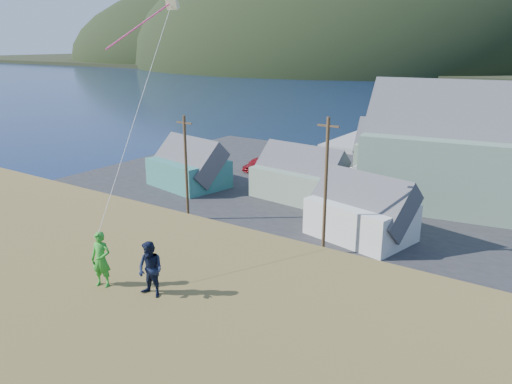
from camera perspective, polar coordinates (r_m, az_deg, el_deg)
ground at (r=34.54m, az=9.96°, el=-8.78°), size 900.00×900.00×0.00m
grass_strip at (r=32.87m, az=8.50°, el=-10.00°), size 110.00×8.00×0.10m
waterfront_lot at (r=49.55m, az=18.14°, el=-1.30°), size 72.00×36.00×0.12m
wharf at (r=72.51m, az=18.82°, el=4.56°), size 26.00×14.00×0.90m
shed_teal at (r=52.66m, az=-7.72°, el=3.08°), size 9.00×7.06×6.35m
shed_palegreen_near at (r=48.40m, az=4.97°, el=1.96°), size 9.20×6.27×6.31m
shed_white at (r=39.17m, az=11.96°, el=-1.97°), size 8.77×6.79×6.22m
shed_palegreen_far at (r=60.08m, az=16.73°, el=4.72°), size 12.21×8.40×7.54m
utility_poles at (r=34.31m, az=10.53°, el=-0.45°), size 31.20×0.24×9.84m
parked_cars at (r=55.68m, az=10.39°, el=2.09°), size 26.40×12.54×1.57m
kite_flyer_green at (r=16.82m, az=-17.29°, el=-7.37°), size 0.78×0.64×1.84m
kite_flyer_navy at (r=15.81m, az=-11.97°, el=-8.66°), size 0.90×0.71×1.78m
kite_rig at (r=21.28m, az=-10.24°, el=19.93°), size 1.80×3.44×9.90m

